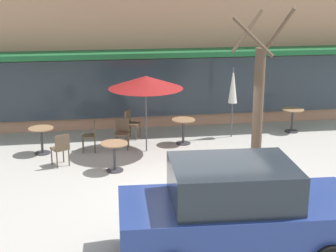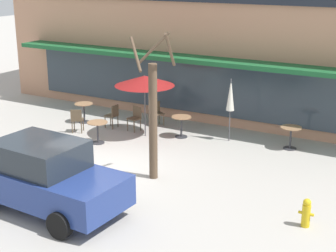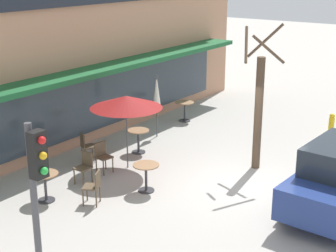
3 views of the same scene
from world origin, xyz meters
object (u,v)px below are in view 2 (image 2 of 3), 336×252
at_px(fire_hydrant, 306,213).
at_px(cafe_table_mid_patio, 98,129).
at_px(patio_umbrella_cream_folded, 145,81).
at_px(cafe_table_by_tree, 84,110).
at_px(parked_sedan, 44,176).
at_px(cafe_chair_3, 157,112).
at_px(street_tree, 153,115).
at_px(cafe_chair_2, 113,114).
at_px(cafe_chair_1, 135,117).
at_px(cafe_chair_0, 77,119).
at_px(cafe_table_near_wall, 291,134).
at_px(cafe_table_streetside, 181,123).
at_px(patio_umbrella_green_folded, 231,95).

bearing_deg(fire_hydrant, cafe_table_mid_patio, 163.31).
relative_size(cafe_table_mid_patio, patio_umbrella_cream_folded, 0.35).
distance_m(cafe_table_by_tree, fire_hydrant, 10.59).
xyz_separation_m(cafe_table_by_tree, parked_sedan, (3.86, -6.36, 0.36)).
bearing_deg(patio_umbrella_cream_folded, cafe_chair_3, 104.12).
distance_m(cafe_table_by_tree, patio_umbrella_cream_folded, 3.33).
height_order(cafe_chair_3, street_tree, street_tree).
height_order(patio_umbrella_cream_folded, cafe_chair_2, patio_umbrella_cream_folded).
distance_m(patio_umbrella_cream_folded, cafe_chair_1, 1.68).
bearing_deg(patio_umbrella_cream_folded, cafe_chair_0, -159.41).
height_order(cafe_chair_1, cafe_chair_3, same).
bearing_deg(parked_sedan, cafe_chair_1, 103.60).
relative_size(cafe_table_by_tree, cafe_chair_2, 0.85).
relative_size(cafe_table_near_wall, fire_hydrant, 1.08).
bearing_deg(street_tree, patio_umbrella_cream_folded, 125.78).
bearing_deg(cafe_chair_1, cafe_chair_2, -169.97).
bearing_deg(cafe_table_streetside, cafe_chair_1, -175.30).
bearing_deg(cafe_table_mid_patio, parked_sedan, -67.76).
relative_size(cafe_table_mid_patio, parked_sedan, 0.18).
bearing_deg(patio_umbrella_green_folded, parked_sedan, -104.98).
xyz_separation_m(cafe_table_by_tree, cafe_table_mid_patio, (1.96, -1.72, 0.00)).
height_order(cafe_chair_1, parked_sedan, parked_sedan).
bearing_deg(cafe_table_mid_patio, street_tree, -26.69).
distance_m(patio_umbrella_cream_folded, cafe_chair_0, 2.94).
distance_m(cafe_table_streetside, cafe_chair_3, 1.73).
bearing_deg(cafe_chair_1, street_tree, -50.17).
distance_m(patio_umbrella_green_folded, cafe_chair_0, 5.63).
bearing_deg(cafe_chair_0, cafe_table_mid_patio, -22.92).
distance_m(cafe_table_mid_patio, patio_umbrella_green_folded, 4.68).
xyz_separation_m(cafe_table_near_wall, cafe_table_streetside, (-3.73, -0.71, 0.00)).
xyz_separation_m(cafe_table_near_wall, patio_umbrella_green_folded, (-2.10, -0.23, 1.11)).
distance_m(cafe_table_streetside, fire_hydrant, 7.12).
xyz_separation_m(patio_umbrella_green_folded, cafe_chair_1, (-3.48, -0.63, -1.10)).
bearing_deg(cafe_table_by_tree, street_tree, -32.78).
distance_m(cafe_table_near_wall, patio_umbrella_cream_folded, 5.28).
relative_size(cafe_table_by_tree, patio_umbrella_cream_folded, 0.35).
bearing_deg(fire_hydrant, cafe_chair_2, 154.30).
bearing_deg(cafe_chair_2, cafe_chair_3, 42.85).
relative_size(cafe_table_near_wall, cafe_chair_3, 0.85).
xyz_separation_m(cafe_table_near_wall, street_tree, (-2.68, -4.33, 1.37)).
distance_m(cafe_chair_0, fire_hydrant, 9.64).
distance_m(street_tree, fire_hydrant, 4.90).
xyz_separation_m(cafe_chair_1, fire_hydrant, (7.49, -4.19, -0.17)).
relative_size(cafe_table_mid_patio, patio_umbrella_green_folded, 0.35).
relative_size(cafe_table_by_tree, patio_umbrella_green_folded, 0.35).
xyz_separation_m(cafe_table_near_wall, patio_umbrella_cream_folded, (-4.91, -1.24, 1.51)).
xyz_separation_m(cafe_chair_2, parked_sedan, (2.47, -6.33, 0.35)).
xyz_separation_m(cafe_table_by_tree, street_tree, (5.18, -3.34, 1.37)).
relative_size(cafe_table_streetside, cafe_table_by_tree, 1.00).
relative_size(cafe_table_streetside, fire_hydrant, 1.08).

